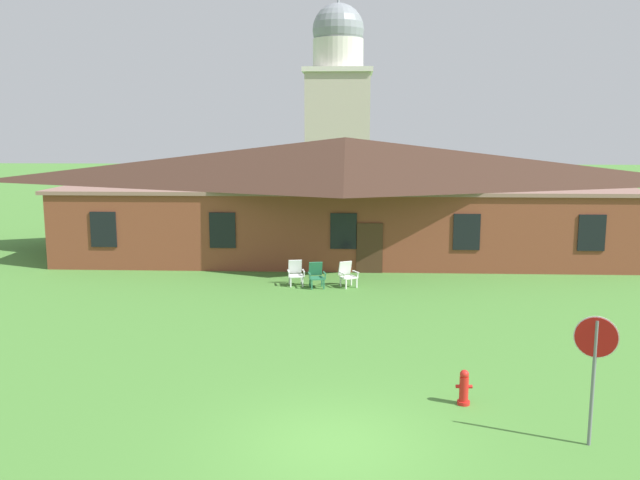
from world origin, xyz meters
name	(u,v)px	position (x,y,z in m)	size (l,w,h in m)	color
ground_plane	(334,445)	(0.00, 0.00, 0.00)	(200.00, 200.00, 0.00)	#477F33
brick_building	(345,194)	(0.00, 20.55, 2.82)	(26.34, 10.40, 5.54)	brown
dome_tower	(338,111)	(-0.75, 40.34, 7.23)	(5.18, 5.18, 16.08)	#BCB29E
stop_sign	(595,354)	(4.88, 0.24, 1.81)	(0.76, 0.31, 2.55)	slate
lawn_chair_by_porch	(296,272)	(-1.81, 13.21, 0.50)	(0.72, 0.76, 0.96)	white
lawn_chair_near_door	(316,274)	(-1.00, 12.84, 0.50)	(0.72, 0.77, 0.96)	#28704C
lawn_chair_left_end	(347,274)	(0.17, 13.04, 0.50)	(0.82, 0.85, 0.96)	silver
fire_hydrant	(464,388)	(2.80, 2.06, 0.38)	(0.36, 0.28, 0.79)	red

